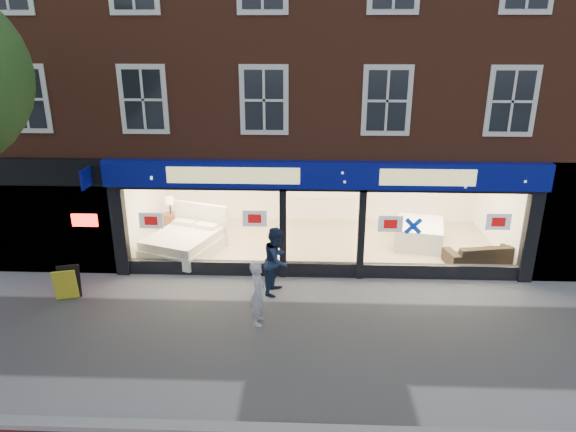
# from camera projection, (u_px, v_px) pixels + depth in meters

# --- Properties ---
(ground) EXTENTS (120.00, 120.00, 0.00)m
(ground) POSITION_uv_depth(u_px,v_px,m) (324.00, 338.00, 11.33)
(ground) COLOR gray
(ground) RESTS_ON ground
(kerb_stone) EXTENTS (60.00, 0.25, 0.12)m
(kerb_stone) POSITION_uv_depth(u_px,v_px,m) (328.00, 432.00, 8.58)
(kerb_stone) COLOR gray
(kerb_stone) RESTS_ON ground
(showroom_floor) EXTENTS (11.00, 4.50, 0.10)m
(showroom_floor) POSITION_uv_depth(u_px,v_px,m) (320.00, 244.00, 16.25)
(showroom_floor) COLOR tan
(showroom_floor) RESTS_ON ground
(building) EXTENTS (19.00, 8.26, 10.30)m
(building) POSITION_uv_depth(u_px,v_px,m) (322.00, 22.00, 15.62)
(building) COLOR brown
(building) RESTS_ON ground
(display_bed) EXTENTS (2.47, 2.71, 1.26)m
(display_bed) POSITION_uv_depth(u_px,v_px,m) (185.00, 241.00, 15.40)
(display_bed) COLOR silver
(display_bed) RESTS_ON showroom_floor
(bedside_table) EXTENTS (0.59, 0.59, 0.55)m
(bedside_table) POSITION_uv_depth(u_px,v_px,m) (171.00, 221.00, 17.29)
(bedside_table) COLOR brown
(bedside_table) RESTS_ON showroom_floor
(mattress_stack) EXTENTS (1.74, 2.02, 0.69)m
(mattress_stack) POSITION_uv_depth(u_px,v_px,m) (419.00, 234.00, 16.02)
(mattress_stack) COLOR silver
(mattress_stack) RESTS_ON showroom_floor
(sofa) EXTENTS (2.16, 1.15, 0.60)m
(sofa) POSITION_uv_depth(u_px,v_px,m) (481.00, 253.00, 14.69)
(sofa) COLOR black
(sofa) RESTS_ON showroom_floor
(a_board) EXTENTS (0.64, 0.50, 0.86)m
(a_board) POSITION_uv_depth(u_px,v_px,m) (67.00, 283.00, 12.88)
(a_board) COLOR gold
(a_board) RESTS_ON ground
(pedestrian_grey) EXTENTS (0.38, 0.56, 1.53)m
(pedestrian_grey) POSITION_uv_depth(u_px,v_px,m) (258.00, 293.00, 11.68)
(pedestrian_grey) COLOR #ABADB3
(pedestrian_grey) RESTS_ON ground
(pedestrian_blue) EXTENTS (0.87, 1.01, 1.77)m
(pedestrian_blue) POSITION_uv_depth(u_px,v_px,m) (277.00, 260.00, 13.08)
(pedestrian_blue) COLOR #182643
(pedestrian_blue) RESTS_ON ground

